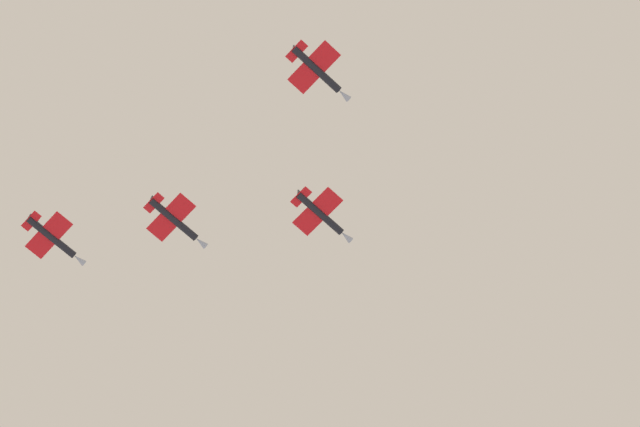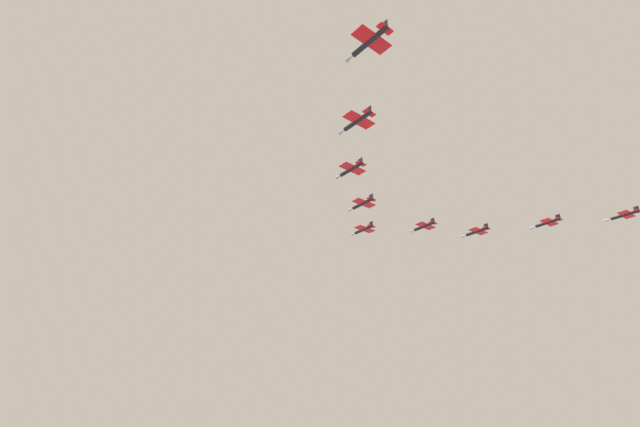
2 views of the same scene
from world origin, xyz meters
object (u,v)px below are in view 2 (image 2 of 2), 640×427
object	(u,v)px
jet_lead	(363,230)
jet_port_trail	(547,223)
jet_port_outer	(351,169)
jet_port_inner	(362,204)
jet_starboard_inner	(424,226)
jet_center_rear	(357,121)
jet_tail_end	(624,215)
jet_starboard_trail	(369,42)
jet_starboard_outer	(477,232)

from	to	relation	value
jet_lead	jet_port_trail	world-z (taller)	jet_port_trail
jet_port_trail	jet_port_outer	bearing A→B (deg)	166.44
jet_port_inner	jet_starboard_inner	world-z (taller)	jet_starboard_inner
jet_lead	jet_port_inner	bearing A→B (deg)	-135.37
jet_port_outer	jet_center_rear	xyz separation A→B (m)	(24.40, -16.11, -1.74)
jet_starboard_inner	jet_tail_end	world-z (taller)	jet_tail_end
jet_port_trail	jet_lead	bearing A→B (deg)	135.77
jet_lead	jet_starboard_inner	world-z (taller)	jet_starboard_inner
jet_starboard_inner	jet_port_outer	distance (m)	57.63
jet_tail_end	jet_center_rear	bearing A→B (deg)	169.84
jet_port_inner	jet_starboard_trail	bearing A→B (deg)	-133.27
jet_port_outer	jet_starboard_outer	distance (m)	74.72
jet_starboard_inner	jet_starboard_trail	bearing A→B (deg)	-147.48
jet_port_outer	jet_center_rear	size ratio (longest dim) A/B	1.00
jet_starboard_outer	jet_port_outer	bearing A→B (deg)	-180.00
jet_lead	jet_starboard_trail	bearing A→B (deg)	-133.78
jet_lead	jet_starboard_outer	xyz separation A→B (m)	(27.77, 40.59, -1.37)
jet_lead	jet_starboard_inner	size ratio (longest dim) A/B	1.00
jet_starboard_trail	jet_tail_end	bearing A→B (deg)	-0.00
jet_starboard_inner	jet_lead	bearing A→B (deg)	135.37
jet_starboard_outer	jet_starboard_trail	size ratio (longest dim) A/B	1.00
jet_starboard_trail	jet_port_trail	bearing A→B (deg)	10.16
jet_lead	jet_starboard_outer	distance (m)	49.20
jet_lead	jet_port_trail	distance (m)	78.16
jet_port_inner	jet_starboard_inner	distance (m)	37.35
jet_starboard_inner	jet_starboard_trail	distance (m)	110.70
jet_starboard_inner	jet_tail_end	bearing A→B (deg)	-46.73
jet_starboard_outer	jet_center_rear	distance (m)	96.02
jet_lead	jet_starboard_outer	world-z (taller)	jet_lead
jet_lead	jet_center_rear	bearing A→B (deg)	-135.77
jet_center_rear	jet_lead	bearing A→B (deg)	44.23
jet_center_rear	jet_starboard_trail	size ratio (longest dim) A/B	1.00
jet_starboard_inner	jet_center_rear	size ratio (longest dim) A/B	1.00
jet_port_trail	jet_starboard_trail	size ratio (longest dim) A/B	1.00
jet_lead	jet_starboard_inner	bearing A→B (deg)	-44.63
jet_starboard_outer	jet_starboard_trail	xyz separation A→B (m)	(57.80, -106.36, 0.32)
jet_tail_end	jet_port_inner	bearing A→B (deg)	147.48
jet_starboard_inner	jet_starboard_trail	world-z (taller)	jet_starboard_inner
jet_port_inner	jet_tail_end	bearing A→B (deg)	-32.52
jet_port_inner	jet_starboard_inner	size ratio (longest dim) A/B	1.00
jet_starboard_inner	jet_starboard_trail	xyz separation A→B (m)	(69.28, -86.33, -1.58)
jet_lead	jet_center_rear	xyz separation A→B (m)	(60.28, -49.75, -0.37)
jet_lead	jet_port_outer	world-z (taller)	jet_port_outer
jet_port_outer	jet_starboard_outer	xyz separation A→B (m)	(-8.10, 74.23, -2.74)
jet_lead	jet_port_inner	distance (m)	26.24
jet_lead	jet_port_outer	size ratio (longest dim) A/B	1.00
jet_starboard_trail	jet_center_rear	bearing A→B (deg)	51.43
jet_center_rear	jet_tail_end	distance (m)	132.76
jet_tail_end	jet_lead	bearing A→B (deg)	133.78
jet_port_inner	jet_starboard_inner	xyz separation A→B (m)	(-4.05, 37.11, 1.05)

